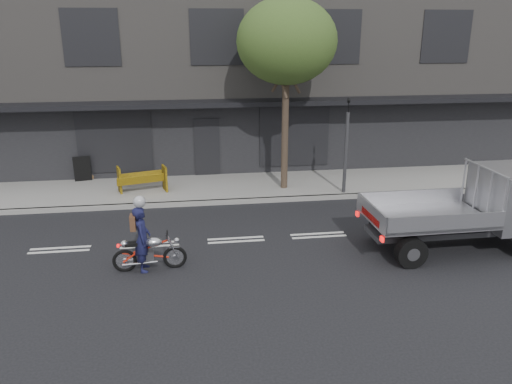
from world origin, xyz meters
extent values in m
plane|color=black|center=(0.00, 0.00, 0.00)|extent=(80.00, 80.00, 0.00)
cube|color=gray|center=(0.00, 4.70, 0.07)|extent=(32.00, 3.20, 0.15)
cube|color=gray|center=(0.00, 3.10, 0.07)|extent=(32.00, 0.20, 0.15)
cube|color=slate|center=(0.00, 11.30, 4.00)|extent=(26.00, 10.00, 8.00)
cylinder|color=#382B21|center=(2.20, 4.20, 2.00)|extent=(0.24, 0.24, 4.00)
ellipsoid|color=#364F1D|center=(2.20, 4.20, 5.30)|extent=(3.40, 3.40, 2.89)
cylinder|color=#2D2D30|center=(4.20, 3.35, 1.50)|extent=(0.12, 0.12, 3.00)
imported|color=black|center=(4.20, 3.35, 3.25)|extent=(0.08, 0.10, 0.50)
torus|color=black|center=(-2.90, -1.52, 0.28)|extent=(0.59, 0.10, 0.59)
torus|color=black|center=(-1.68, -1.49, 0.28)|extent=(0.59, 0.10, 0.59)
cube|color=#2D2D30|center=(-2.33, -1.51, 0.38)|extent=(0.31, 0.22, 0.24)
ellipsoid|color=silver|center=(-2.19, -1.50, 0.73)|extent=(0.49, 0.29, 0.24)
cube|color=black|center=(-2.62, -1.52, 0.71)|extent=(0.48, 0.22, 0.08)
cylinder|color=black|center=(-1.84, -1.49, 0.90)|extent=(0.05, 0.53, 0.03)
imported|color=#16173C|center=(-2.44, -1.51, 0.83)|extent=(0.42, 0.62, 1.66)
cylinder|color=black|center=(4.17, -2.27, 0.39)|extent=(0.79, 0.30, 0.79)
cylinder|color=black|center=(4.14, -0.51, 0.39)|extent=(0.79, 0.30, 0.79)
cylinder|color=black|center=(7.46, -0.46, 0.39)|extent=(0.79, 0.30, 0.79)
cube|color=#2D2D30|center=(5.81, -1.37, 0.57)|extent=(4.78, 1.10, 0.15)
cube|color=#B9B9BE|center=(4.93, -1.38, 0.95)|extent=(3.13, 2.06, 0.10)
camera|label=1|loc=(-1.24, -12.96, 5.70)|focal=35.00mm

